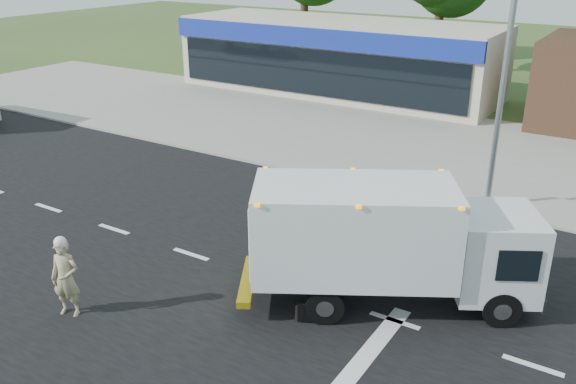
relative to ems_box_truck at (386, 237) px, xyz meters
name	(u,v)px	position (x,y,z in m)	size (l,w,h in m)	color
ground	(283,285)	(-2.42, -0.58, -1.72)	(120.00, 120.00, 0.00)	#385123
road_asphalt	(283,285)	(-2.42, -0.58, -1.72)	(60.00, 14.00, 0.02)	black
sidewalk	(407,182)	(-2.42, 7.62, -1.66)	(60.00, 2.40, 0.12)	gray
parking_apron	(457,142)	(-2.42, 13.42, -1.71)	(60.00, 9.00, 0.02)	gray
lane_markings	(302,327)	(-1.07, -1.93, -1.70)	(55.20, 7.00, 0.01)	silver
ems_box_truck	(386,237)	(0.00, 0.00, 0.00)	(6.87, 5.12, 2.98)	black
emergency_worker	(66,277)	(-5.88, -4.27, -0.75)	(0.80, 0.66, 1.98)	tan
retail_strip_mall	(338,56)	(-11.42, 19.34, 0.29)	(18.00, 6.20, 4.00)	#C1B5A0
traffic_signal_pole	(485,52)	(-0.06, 7.02, 3.20)	(3.51, 0.25, 8.00)	gray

